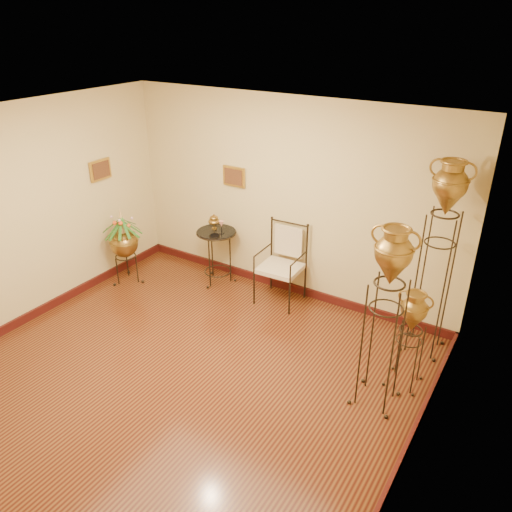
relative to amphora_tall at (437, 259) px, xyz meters
The scene contains 8 objects.
ground 3.25m from the amphora_tall, 135.53° to the right, with size 5.00×5.00×0.00m, color brown.
room_shell 3.06m from the amphora_tall, 135.70° to the right, with size 5.02×5.02×2.81m.
amphora_tall is the anchor object (origin of this frame).
amphora_mid 1.22m from the amphora_tall, 98.26° to the right, with size 0.54×0.54×2.02m.
amphora_short 0.99m from the amphora_tall, 90.00° to the right, with size 0.41×0.41×1.18m.
planter_urn 4.39m from the amphora_tall, behind, with size 0.70×0.70×1.21m.
armchair 2.14m from the amphora_tall, behind, with size 0.66×0.62×1.13m.
side_table 3.22m from the amphora_tall, behind, with size 0.63×0.63×1.06m.
Camera 1 is at (3.09, -3.23, 3.73)m, focal length 35.00 mm.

